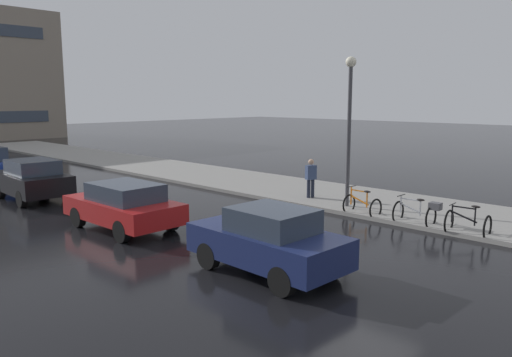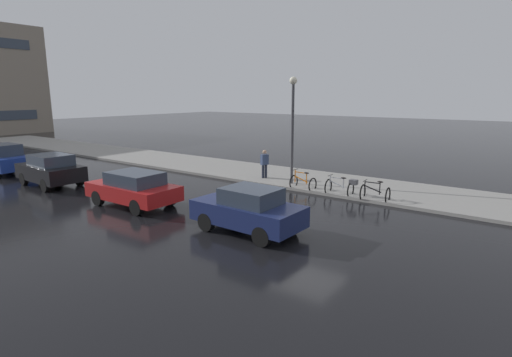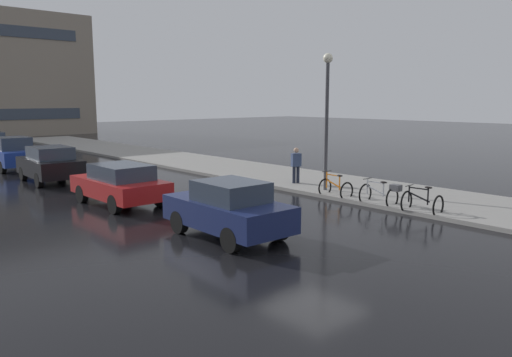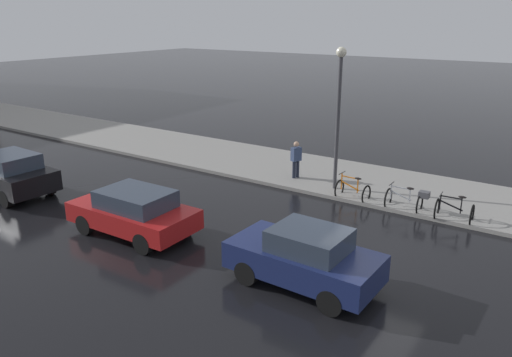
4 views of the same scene
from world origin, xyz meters
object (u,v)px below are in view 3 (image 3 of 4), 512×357
Objects in this scene: car_navy at (228,209)px; car_red at (120,184)px; bicycle_nearest at (422,203)px; car_blue at (12,154)px; bicycle_second at (382,194)px; bicycle_third at (335,188)px; car_black at (50,164)px; streetlamp at (327,104)px; pedestrian at (296,165)px.

car_red is at bearing 91.90° from car_navy.
bicycle_nearest is 0.30× the size of car_blue.
car_navy is at bearing 174.81° from bicycle_second.
bicycle_second is at bearing -5.19° from car_navy.
bicycle_third is at bearing -68.14° from car_blue.
car_black is at bearing -89.61° from car_blue.
car_navy is (-6.30, 2.13, 0.38)m from bicycle_nearest.
car_navy is 0.98× the size of car_black.
bicycle_nearest is 0.22× the size of streetlamp.
car_blue reaches higher than car_navy.
car_black is at bearing 132.57° from pedestrian.
car_black is at bearing 90.67° from car_red.
car_navy reaches higher than bicycle_nearest.
bicycle_third is 12.90m from car_black.
car_black is (-6.58, 14.67, 0.42)m from bicycle_nearest.
car_navy is (-6.36, 0.58, 0.30)m from bicycle_second.
pedestrian is at bearing 81.91° from bicycle_nearest.
car_blue reaches higher than bicycle_second.
bicycle_third is 3.08m from pedestrian.
bicycle_second is 0.26× the size of streetlamp.
pedestrian is (0.87, 4.95, 0.46)m from bicycle_second.
car_red is at bearing 168.43° from pedestrian.
car_black is 5.53m from car_blue.
streetlamp reaches higher than car_blue.
car_blue is at bearing 118.83° from pedestrian.
streetlamp reaches higher than car_navy.
bicycle_second is at bearing -44.62° from car_red.
car_red is 2.44× the size of pedestrian.
pedestrian is at bearing 73.09° from bicycle_third.
pedestrian is 0.31× the size of streetlamp.
car_blue reaches higher than car_black.
bicycle_third is at bearing -119.93° from streetlamp.
pedestrian is 3.22m from streetlamp.
car_red reaches higher than bicycle_third.
car_black is at bearing 116.83° from bicycle_second.
bicycle_nearest is at bearing -92.07° from bicycle_second.
car_blue is (-0.04, 5.53, 0.03)m from car_black.
car_blue is at bearing 111.86° from bicycle_third.
car_blue is at bearing 90.54° from car_red.
bicycle_second is 0.35× the size of car_red.
car_blue is at bearing 114.85° from streetlamp.
car_red is at bearing 154.24° from streetlamp.
pedestrian reaches higher than bicycle_nearest.
car_black reaches higher than car_red.
bicycle_third is 0.31× the size of car_navy.
bicycle_second is 2.05m from bicycle_third.
bicycle_nearest is 21.26m from car_blue.
car_navy is (-6.35, -1.47, 0.39)m from bicycle_third.
bicycle_nearest is at bearing -98.09° from pedestrian.
bicycle_second is (0.06, 1.55, 0.08)m from bicycle_nearest.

